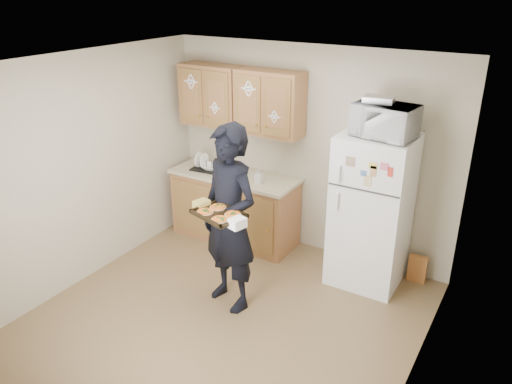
# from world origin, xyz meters

# --- Properties ---
(floor) EXTENTS (3.60, 3.60, 0.00)m
(floor) POSITION_xyz_m (0.00, 0.00, 0.00)
(floor) COLOR brown
(floor) RESTS_ON ground
(ceiling) EXTENTS (3.60, 3.60, 0.00)m
(ceiling) POSITION_xyz_m (0.00, 0.00, 2.50)
(ceiling) COLOR beige
(ceiling) RESTS_ON wall_back
(wall_back) EXTENTS (3.60, 0.04, 2.50)m
(wall_back) POSITION_xyz_m (0.00, 1.80, 1.25)
(wall_back) COLOR #B9AF96
(wall_back) RESTS_ON floor
(wall_front) EXTENTS (3.60, 0.04, 2.50)m
(wall_front) POSITION_xyz_m (0.00, -1.80, 1.25)
(wall_front) COLOR #B9AF96
(wall_front) RESTS_ON floor
(wall_left) EXTENTS (0.04, 3.60, 2.50)m
(wall_left) POSITION_xyz_m (-1.80, 0.00, 1.25)
(wall_left) COLOR #B9AF96
(wall_left) RESTS_ON floor
(wall_right) EXTENTS (0.04, 3.60, 2.50)m
(wall_right) POSITION_xyz_m (1.80, 0.00, 1.25)
(wall_right) COLOR #B9AF96
(wall_right) RESTS_ON floor
(refrigerator) EXTENTS (0.75, 0.70, 1.70)m
(refrigerator) POSITION_xyz_m (0.95, 1.43, 0.85)
(refrigerator) COLOR white
(refrigerator) RESTS_ON floor
(base_cabinet) EXTENTS (1.60, 0.60, 0.86)m
(base_cabinet) POSITION_xyz_m (-0.85, 1.48, 0.43)
(base_cabinet) COLOR brown
(base_cabinet) RESTS_ON floor
(countertop) EXTENTS (1.64, 0.64, 0.04)m
(countertop) POSITION_xyz_m (-0.85, 1.48, 0.88)
(countertop) COLOR #B6A88C
(countertop) RESTS_ON base_cabinet
(upper_cab_left) EXTENTS (0.80, 0.33, 0.75)m
(upper_cab_left) POSITION_xyz_m (-1.25, 1.61, 1.83)
(upper_cab_left) COLOR brown
(upper_cab_left) RESTS_ON wall_back
(upper_cab_right) EXTENTS (0.80, 0.33, 0.75)m
(upper_cab_right) POSITION_xyz_m (-0.43, 1.61, 1.83)
(upper_cab_right) COLOR brown
(upper_cab_right) RESTS_ON wall_back
(cereal_box) EXTENTS (0.20, 0.07, 0.32)m
(cereal_box) POSITION_xyz_m (1.47, 1.67, 0.16)
(cereal_box) COLOR gold
(cereal_box) RESTS_ON floor
(person) EXTENTS (0.81, 0.64, 1.94)m
(person) POSITION_xyz_m (-0.11, 0.27, 0.97)
(person) COLOR black
(person) RESTS_ON floor
(baking_tray) EXTENTS (0.54, 0.45, 0.04)m
(baking_tray) POSITION_xyz_m (-0.03, -0.02, 1.16)
(baking_tray) COLOR black
(baking_tray) RESTS_ON person
(pizza_front_left) EXTENTS (0.15, 0.15, 0.02)m
(pizza_front_left) POSITION_xyz_m (-0.15, -0.06, 1.18)
(pizza_front_left) COLOR #D75F1B
(pizza_front_left) RESTS_ON baking_tray
(pizza_front_right) EXTENTS (0.15, 0.15, 0.02)m
(pizza_front_right) POSITION_xyz_m (0.05, -0.12, 1.18)
(pizza_front_right) COLOR #D75F1B
(pizza_front_right) RESTS_ON baking_tray
(pizza_back_left) EXTENTS (0.15, 0.15, 0.02)m
(pizza_back_left) POSITION_xyz_m (-0.11, 0.09, 1.18)
(pizza_back_left) COLOR #D75F1B
(pizza_back_left) RESTS_ON baking_tray
(pizza_back_right) EXTENTS (0.15, 0.15, 0.02)m
(pizza_back_right) POSITION_xyz_m (0.10, 0.03, 1.18)
(pizza_back_right) COLOR #D75F1B
(pizza_back_right) RESTS_ON baking_tray
(microwave) EXTENTS (0.64, 0.48, 0.33)m
(microwave) POSITION_xyz_m (1.01, 1.38, 1.87)
(microwave) COLOR white
(microwave) RESTS_ON refrigerator
(foil_pan) EXTENTS (0.31, 0.23, 0.06)m
(foil_pan) POSITION_xyz_m (0.92, 1.41, 2.06)
(foil_pan) COLOR silver
(foil_pan) RESTS_ON microwave
(dish_rack) EXTENTS (0.38, 0.31, 0.14)m
(dish_rack) POSITION_xyz_m (-1.25, 1.43, 0.97)
(dish_rack) COLOR black
(dish_rack) RESTS_ON countertop
(bowl) EXTENTS (0.28, 0.28, 0.06)m
(bowl) POSITION_xyz_m (-1.18, 1.43, 0.95)
(bowl) COLOR white
(bowl) RESTS_ON dish_rack
(soap_bottle) EXTENTS (0.09, 0.09, 0.18)m
(soap_bottle) POSITION_xyz_m (-0.43, 1.38, 0.99)
(soap_bottle) COLOR white
(soap_bottle) RESTS_ON countertop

